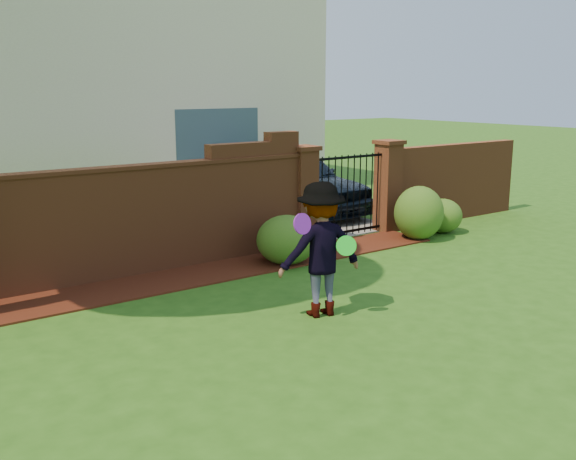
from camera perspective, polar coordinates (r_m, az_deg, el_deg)
ground at (r=8.00m, az=5.10°, el=-9.31°), size 80.00×80.00×0.01m
mulch_bed at (r=10.18m, az=-11.56°, el=-4.58°), size 11.10×1.08×0.03m
brick_wall at (r=10.20m, az=-18.75°, el=0.32°), size 8.70×0.31×2.16m
brick_wall_return at (r=15.12m, az=14.11°, el=4.08°), size 4.00×0.25×1.70m
pillar_left at (r=12.21m, az=1.33°, el=3.03°), size 0.50×0.50×1.88m
pillar_right at (r=13.65m, az=8.71°, el=3.89°), size 0.50×0.50×1.88m
iron_gate at (r=12.92m, az=5.21°, el=3.04°), size 1.78×0.03×1.60m
driveway at (r=16.24m, az=-4.19°, el=1.95°), size 3.20×8.00×0.01m
house at (r=18.54m, az=-17.88°, el=12.51°), size 12.40×6.40×6.30m
car at (r=15.38m, az=1.01°, el=4.23°), size 1.90×4.48×1.51m
shrub_left at (r=11.00m, az=-0.13°, el=-0.86°), size 1.02×1.02×0.84m
shrub_middle at (r=13.01m, az=11.35°, el=1.47°), size 0.96×0.96×1.06m
shrub_right at (r=13.77m, az=13.35°, el=1.22°), size 0.79×0.79×0.70m
man at (r=8.44m, az=2.93°, el=-1.77°), size 1.26×0.90×1.77m
frisbee_purple at (r=7.92m, az=1.26°, el=0.54°), size 0.26×0.09×0.26m
frisbee_green at (r=8.29m, az=5.11°, el=-1.38°), size 0.24×0.21×0.26m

